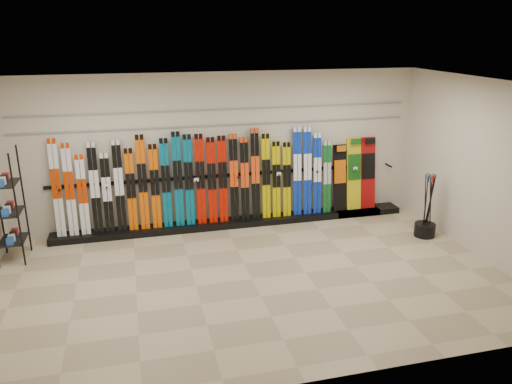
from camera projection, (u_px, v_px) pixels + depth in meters
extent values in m
plane|color=tan|center=(252.00, 279.00, 7.86)|extent=(8.00, 8.00, 0.00)
plane|color=beige|center=(221.00, 150.00, 9.69)|extent=(8.00, 0.00, 8.00)
plane|color=beige|center=(484.00, 170.00, 8.32)|extent=(0.00, 5.00, 5.00)
plane|color=silver|center=(252.00, 86.00, 6.92)|extent=(8.00, 8.00, 0.00)
cube|color=black|center=(236.00, 222.00, 9.99)|extent=(8.00, 0.40, 0.12)
cube|color=silver|center=(57.00, 188.00, 8.95)|extent=(0.17, 0.18, 1.80)
cube|color=silver|center=(70.00, 190.00, 9.01)|extent=(0.17, 0.17, 1.71)
cube|color=silver|center=(83.00, 195.00, 9.09)|extent=(0.17, 0.15, 1.50)
cube|color=black|center=(95.00, 188.00, 9.12)|extent=(0.17, 0.17, 1.70)
cube|color=black|center=(107.00, 193.00, 9.19)|extent=(0.17, 0.15, 1.50)
cube|color=black|center=(119.00, 186.00, 9.22)|extent=(0.17, 0.17, 1.73)
cube|color=#DC5402|center=(131.00, 190.00, 9.28)|extent=(0.17, 0.16, 1.56)
cube|color=#DC5402|center=(143.00, 183.00, 9.31)|extent=(0.17, 0.18, 1.80)
cube|color=#DC5402|center=(155.00, 187.00, 9.38)|extent=(0.17, 0.16, 1.61)
cube|color=#025D7C|center=(166.00, 183.00, 9.42)|extent=(0.17, 0.17, 1.71)
cube|color=#025D7C|center=(178.00, 179.00, 9.46)|extent=(0.17, 0.18, 1.82)
cube|color=#025D7C|center=(189.00, 180.00, 9.51)|extent=(0.17, 0.17, 1.76)
cube|color=#C51000|center=(200.00, 180.00, 9.57)|extent=(0.17, 0.17, 1.76)
cube|color=#C51000|center=(212.00, 181.00, 9.63)|extent=(0.17, 0.17, 1.68)
cube|color=#C51000|center=(223.00, 179.00, 9.67)|extent=(0.17, 0.17, 1.70)
cube|color=black|center=(234.00, 178.00, 9.72)|extent=(0.17, 0.17, 1.72)
cube|color=black|center=(245.00, 179.00, 9.78)|extent=(0.17, 0.16, 1.64)
cube|color=black|center=(255.00, 174.00, 9.81)|extent=(0.17, 0.18, 1.81)
cube|color=#C0B000|center=(266.00, 176.00, 9.88)|extent=(0.17, 0.17, 1.70)
cube|color=#C0B000|center=(276.00, 180.00, 9.95)|extent=(0.17, 0.15, 1.53)
cube|color=#C0B000|center=(287.00, 180.00, 10.00)|extent=(0.17, 0.15, 1.51)
cube|color=#0B2EAC|center=(297.00, 172.00, 10.02)|extent=(0.17, 0.18, 1.80)
cube|color=#0B2EAC|center=(307.00, 171.00, 10.07)|extent=(0.17, 0.18, 1.79)
cube|color=#0B2EAC|center=(317.00, 174.00, 10.13)|extent=(0.17, 0.17, 1.66)
cube|color=#105A20|center=(327.00, 177.00, 10.20)|extent=(0.17, 0.15, 1.50)
cube|color=black|center=(340.00, 178.00, 10.34)|extent=(0.28, 0.22, 1.38)
cube|color=gold|center=(354.00, 174.00, 10.40)|extent=(0.31, 0.23, 1.50)
cube|color=#990C0C|center=(368.00, 173.00, 10.48)|extent=(0.32, 0.23, 1.50)
cube|color=black|center=(8.00, 206.00, 8.25)|extent=(0.40, 0.60, 1.92)
cylinder|color=black|center=(425.00, 230.00, 9.45)|extent=(0.39, 0.39, 0.25)
cylinder|color=black|center=(430.00, 206.00, 9.30)|extent=(0.03, 0.06, 1.18)
cylinder|color=black|center=(429.00, 205.00, 9.31)|extent=(0.10, 0.10, 1.18)
cylinder|color=black|center=(426.00, 206.00, 9.29)|extent=(0.12, 0.13, 1.17)
cylinder|color=black|center=(425.00, 205.00, 9.34)|extent=(0.05, 0.06, 1.18)
cylinder|color=black|center=(430.00, 205.00, 9.36)|extent=(0.15, 0.03, 1.18)
cylinder|color=black|center=(430.00, 205.00, 9.34)|extent=(0.07, 0.16, 1.17)
cylinder|color=black|center=(430.00, 204.00, 9.42)|extent=(0.02, 0.11, 1.18)
cylinder|color=black|center=(425.00, 203.00, 9.44)|extent=(0.15, 0.07, 1.17)
cylinder|color=black|center=(431.00, 205.00, 9.33)|extent=(0.12, 0.05, 1.18)
cube|color=gray|center=(221.00, 125.00, 9.52)|extent=(7.60, 0.02, 0.03)
cube|color=gray|center=(221.00, 109.00, 9.42)|extent=(7.60, 0.02, 0.03)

